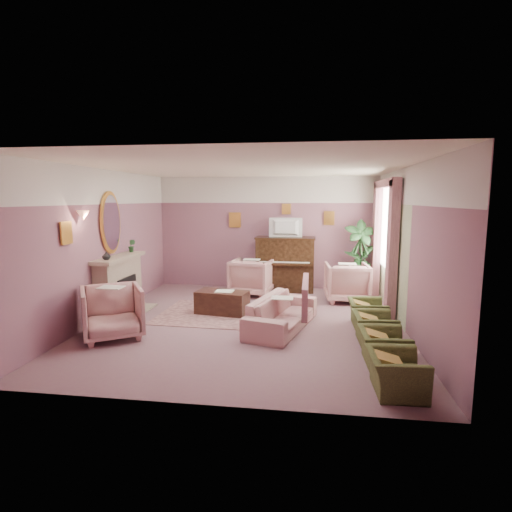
# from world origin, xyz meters

# --- Properties ---
(floor) EXTENTS (5.50, 6.00, 0.01)m
(floor) POSITION_xyz_m (0.00, 0.00, 0.00)
(floor) COLOR #825D66
(floor) RESTS_ON ground
(ceiling) EXTENTS (5.50, 6.00, 0.01)m
(ceiling) POSITION_xyz_m (0.00, 0.00, 2.80)
(ceiling) COLOR white
(ceiling) RESTS_ON wall_back
(wall_back) EXTENTS (5.50, 0.02, 2.80)m
(wall_back) POSITION_xyz_m (0.00, 3.00, 1.40)
(wall_back) COLOR #74506A
(wall_back) RESTS_ON floor
(wall_front) EXTENTS (5.50, 0.02, 2.80)m
(wall_front) POSITION_xyz_m (0.00, -3.00, 1.40)
(wall_front) COLOR #74506A
(wall_front) RESTS_ON floor
(wall_left) EXTENTS (0.02, 6.00, 2.80)m
(wall_left) POSITION_xyz_m (-2.75, 0.00, 1.40)
(wall_left) COLOR #74506A
(wall_left) RESTS_ON floor
(wall_right) EXTENTS (0.02, 6.00, 2.80)m
(wall_right) POSITION_xyz_m (2.75, 0.00, 1.40)
(wall_right) COLOR #74506A
(wall_right) RESTS_ON floor
(picture_rail_band) EXTENTS (5.50, 0.01, 0.65)m
(picture_rail_band) POSITION_xyz_m (0.00, 2.99, 2.47)
(picture_rail_band) COLOR silver
(picture_rail_band) RESTS_ON wall_back
(stripe_panel) EXTENTS (0.01, 3.00, 2.15)m
(stripe_panel) POSITION_xyz_m (2.73, 1.30, 1.07)
(stripe_panel) COLOR #B3C094
(stripe_panel) RESTS_ON wall_right
(fireplace_surround) EXTENTS (0.30, 1.40, 1.10)m
(fireplace_surround) POSITION_xyz_m (-2.59, 0.20, 0.55)
(fireplace_surround) COLOR tan
(fireplace_surround) RESTS_ON floor
(fireplace_inset) EXTENTS (0.18, 0.72, 0.68)m
(fireplace_inset) POSITION_xyz_m (-2.49, 0.20, 0.40)
(fireplace_inset) COLOR black
(fireplace_inset) RESTS_ON floor
(fire_ember) EXTENTS (0.06, 0.54, 0.10)m
(fire_ember) POSITION_xyz_m (-2.45, 0.20, 0.22)
(fire_ember) COLOR #FF5D12
(fire_ember) RESTS_ON floor
(mantel_shelf) EXTENTS (0.40, 1.55, 0.07)m
(mantel_shelf) POSITION_xyz_m (-2.56, 0.20, 1.12)
(mantel_shelf) COLOR tan
(mantel_shelf) RESTS_ON fireplace_surround
(hearth) EXTENTS (0.55, 1.50, 0.02)m
(hearth) POSITION_xyz_m (-2.39, 0.20, 0.01)
(hearth) COLOR tan
(hearth) RESTS_ON floor
(mirror_frame) EXTENTS (0.04, 0.72, 1.20)m
(mirror_frame) POSITION_xyz_m (-2.70, 0.20, 1.80)
(mirror_frame) COLOR gold
(mirror_frame) RESTS_ON wall_left
(mirror_glass) EXTENTS (0.01, 0.60, 1.06)m
(mirror_glass) POSITION_xyz_m (-2.67, 0.20, 1.80)
(mirror_glass) COLOR silver
(mirror_glass) RESTS_ON wall_left
(sconce_shade) EXTENTS (0.20, 0.20, 0.16)m
(sconce_shade) POSITION_xyz_m (-2.62, -0.85, 1.98)
(sconce_shade) COLOR #EA956D
(sconce_shade) RESTS_ON wall_left
(piano) EXTENTS (1.40, 0.60, 1.30)m
(piano) POSITION_xyz_m (0.50, 2.68, 0.65)
(piano) COLOR black
(piano) RESTS_ON floor
(piano_keyshelf) EXTENTS (1.30, 0.12, 0.06)m
(piano_keyshelf) POSITION_xyz_m (0.50, 2.33, 0.72)
(piano_keyshelf) COLOR black
(piano_keyshelf) RESTS_ON piano
(piano_keys) EXTENTS (1.20, 0.08, 0.02)m
(piano_keys) POSITION_xyz_m (0.50, 2.33, 0.76)
(piano_keys) COLOR silver
(piano_keys) RESTS_ON piano
(piano_top) EXTENTS (1.45, 0.65, 0.04)m
(piano_top) POSITION_xyz_m (0.50, 2.68, 1.31)
(piano_top) COLOR black
(piano_top) RESTS_ON piano
(television) EXTENTS (0.80, 0.12, 0.48)m
(television) POSITION_xyz_m (0.50, 2.63, 1.60)
(television) COLOR black
(television) RESTS_ON piano
(print_back_left) EXTENTS (0.30, 0.03, 0.38)m
(print_back_left) POSITION_xyz_m (-0.80, 2.96, 1.72)
(print_back_left) COLOR gold
(print_back_left) RESTS_ON wall_back
(print_back_right) EXTENTS (0.26, 0.03, 0.34)m
(print_back_right) POSITION_xyz_m (1.55, 2.96, 1.78)
(print_back_right) COLOR gold
(print_back_right) RESTS_ON wall_back
(print_back_mid) EXTENTS (0.22, 0.03, 0.26)m
(print_back_mid) POSITION_xyz_m (0.50, 2.96, 2.00)
(print_back_mid) COLOR gold
(print_back_mid) RESTS_ON wall_back
(print_left_wall) EXTENTS (0.03, 0.28, 0.36)m
(print_left_wall) POSITION_xyz_m (-2.71, -1.20, 1.72)
(print_left_wall) COLOR gold
(print_left_wall) RESTS_ON wall_left
(window_blind) EXTENTS (0.03, 1.40, 1.80)m
(window_blind) POSITION_xyz_m (2.70, 1.55, 1.70)
(window_blind) COLOR beige
(window_blind) RESTS_ON wall_right
(curtain_left) EXTENTS (0.16, 0.34, 2.60)m
(curtain_left) POSITION_xyz_m (2.62, 0.63, 1.30)
(curtain_left) COLOR #9D626C
(curtain_left) RESTS_ON floor
(curtain_right) EXTENTS (0.16, 0.34, 2.60)m
(curtain_right) POSITION_xyz_m (2.62, 2.47, 1.30)
(curtain_right) COLOR #9D626C
(curtain_right) RESTS_ON floor
(pelmet) EXTENTS (0.16, 2.20, 0.16)m
(pelmet) POSITION_xyz_m (2.62, 1.55, 2.56)
(pelmet) COLOR #9D626C
(pelmet) RESTS_ON wall_right
(mantel_plant) EXTENTS (0.16, 0.16, 0.28)m
(mantel_plant) POSITION_xyz_m (-2.55, 0.75, 1.29)
(mantel_plant) COLOR #255227
(mantel_plant) RESTS_ON mantel_shelf
(mantel_vase) EXTENTS (0.16, 0.16, 0.16)m
(mantel_vase) POSITION_xyz_m (-2.55, -0.30, 1.23)
(mantel_vase) COLOR silver
(mantel_vase) RESTS_ON mantel_shelf
(area_rug) EXTENTS (2.56, 1.89, 0.01)m
(area_rug) POSITION_xyz_m (-0.54, 0.44, 0.01)
(area_rug) COLOR #946664
(area_rug) RESTS_ON floor
(coffee_table) EXTENTS (1.07, 0.66, 0.45)m
(coffee_table) POSITION_xyz_m (-0.60, 0.50, 0.23)
(coffee_table) COLOR #321B13
(coffee_table) RESTS_ON floor
(table_paper) EXTENTS (0.35, 0.28, 0.01)m
(table_paper) POSITION_xyz_m (-0.55, 0.50, 0.46)
(table_paper) COLOR silver
(table_paper) RESTS_ON coffee_table
(sofa) EXTENTS (0.64, 1.91, 0.77)m
(sofa) POSITION_xyz_m (0.64, -0.25, 0.39)
(sofa) COLOR #C7938E
(sofa) RESTS_ON floor
(sofa_throw) EXTENTS (0.10, 1.45, 0.53)m
(sofa_throw) POSITION_xyz_m (1.04, -0.25, 0.60)
(sofa_throw) COLOR #9D626C
(sofa_throw) RESTS_ON sofa
(floral_armchair_left) EXTENTS (0.91, 0.91, 0.94)m
(floral_armchair_left) POSITION_xyz_m (-0.25, 2.13, 0.47)
(floral_armchair_left) COLOR #C7938E
(floral_armchair_left) RESTS_ON floor
(floral_armchair_right) EXTENTS (0.91, 0.91, 0.94)m
(floral_armchair_right) POSITION_xyz_m (1.92, 1.82, 0.47)
(floral_armchair_right) COLOR #C7938E
(floral_armchair_right) RESTS_ON floor
(floral_armchair_front) EXTENTS (0.91, 0.91, 0.94)m
(floral_armchair_front) POSITION_xyz_m (-2.06, -1.10, 0.47)
(floral_armchair_front) COLOR #C7938E
(floral_armchair_front) RESTS_ON floor
(olive_chair_a) EXTENTS (0.51, 0.72, 0.63)m
(olive_chair_a) POSITION_xyz_m (2.13, -2.40, 0.31)
(olive_chair_a) COLOR #4C5729
(olive_chair_a) RESTS_ON floor
(olive_chair_b) EXTENTS (0.51, 0.72, 0.63)m
(olive_chair_b) POSITION_xyz_m (2.13, -1.58, 0.31)
(olive_chair_b) COLOR #4C5729
(olive_chair_b) RESTS_ON floor
(olive_chair_c) EXTENTS (0.51, 0.72, 0.63)m
(olive_chair_c) POSITION_xyz_m (2.13, -0.76, 0.31)
(olive_chair_c) COLOR #4C5729
(olive_chair_c) RESTS_ON floor
(olive_chair_d) EXTENTS (0.51, 0.72, 0.63)m
(olive_chair_d) POSITION_xyz_m (2.13, 0.06, 0.31)
(olive_chair_d) COLOR #4C5729
(olive_chair_d) RESTS_ON floor
(side_table) EXTENTS (0.52, 0.52, 0.70)m
(side_table) POSITION_xyz_m (2.24, 2.55, 0.35)
(side_table) COLOR silver
(side_table) RESTS_ON floor
(side_plant_big) EXTENTS (0.30, 0.30, 0.34)m
(side_plant_big) POSITION_xyz_m (2.24, 2.55, 0.87)
(side_plant_big) COLOR #255227
(side_plant_big) RESTS_ON side_table
(side_plant_small) EXTENTS (0.16, 0.16, 0.28)m
(side_plant_small) POSITION_xyz_m (2.36, 2.45, 0.84)
(side_plant_small) COLOR #255227
(side_plant_small) RESTS_ON side_table
(palm_pot) EXTENTS (0.34, 0.34, 0.34)m
(palm_pot) POSITION_xyz_m (2.27, 2.47, 0.17)
(palm_pot) COLOR brown
(palm_pot) RESTS_ON floor
(palm_plant) EXTENTS (0.76, 0.76, 1.44)m
(palm_plant) POSITION_xyz_m (2.27, 2.47, 1.06)
(palm_plant) COLOR #255227
(palm_plant) RESTS_ON palm_pot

